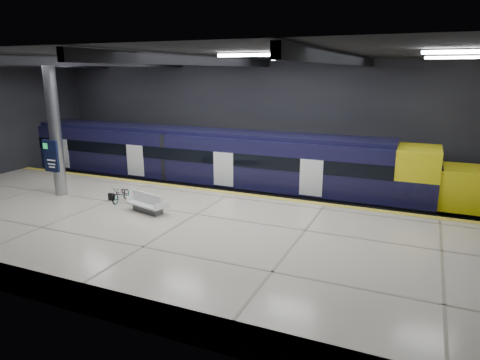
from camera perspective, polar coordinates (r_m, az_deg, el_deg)
The scene contains 10 objects.
ground at distance 20.51m, azimuth -4.38°, elevation -6.63°, with size 30.00×30.00×0.00m, color black.
room_shell at distance 19.22m, azimuth -4.70°, elevation 9.50°, with size 30.10×16.10×8.05m.
platform at distance 18.29m, azimuth -8.10°, elevation -7.55°, with size 30.00×11.00×1.10m, color beige.
safety_strip at distance 22.49m, azimuth -1.16°, elevation -1.71°, with size 30.00×0.40×0.01m, color gold.
rails at distance 25.20m, azimuth 1.47°, elevation -2.37°, with size 30.00×1.52×0.16m.
train at distance 25.64m, azimuth -3.29°, elevation 2.46°, with size 29.40×2.84×3.79m.
bench at distance 19.85m, azimuth -12.22°, elevation -3.32°, with size 2.17×1.34×0.89m.
bicycle at distance 21.69m, azimuth -15.59°, elevation -1.80°, with size 0.52×1.49×0.78m, color #99999E.
pannier_bag at distance 22.13m, azimuth -16.76°, elevation -2.16°, with size 0.30×0.18×0.35m, color black.
info_column at distance 23.46m, azimuth -23.49°, elevation 6.15°, with size 0.90×0.78×6.90m.
Camera 1 is at (9.06, -16.88, 7.33)m, focal length 32.00 mm.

